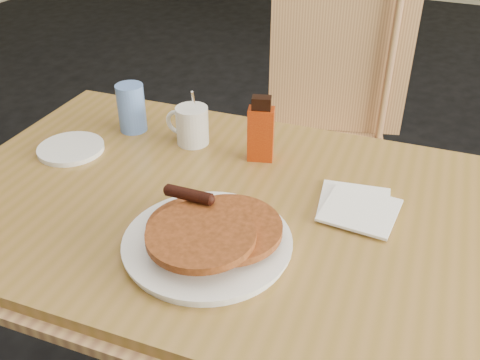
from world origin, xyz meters
name	(u,v)px	position (x,y,z in m)	size (l,w,h in m)	color
main_table	(215,215)	(-0.03, 0.01, 0.71)	(1.26, 0.90, 0.75)	olive
chair_main_far	(326,116)	(0.00, 0.77, 0.61)	(0.57, 0.58, 1.02)	tan
pancake_plate	(208,237)	(0.03, -0.13, 0.77)	(0.32, 0.32, 0.09)	white
coffee_mug	(191,125)	(-0.19, 0.21, 0.80)	(0.11, 0.08, 0.15)	white
syrup_bottle	(261,131)	(0.00, 0.21, 0.82)	(0.07, 0.05, 0.16)	maroon
napkin_stack	(357,207)	(0.26, 0.10, 0.76)	(0.17, 0.18, 0.01)	white
blue_tumbler	(131,108)	(-0.36, 0.21, 0.81)	(0.07, 0.07, 0.12)	#5A82D4
side_saucer	(71,149)	(-0.44, 0.05, 0.76)	(0.16, 0.16, 0.01)	white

